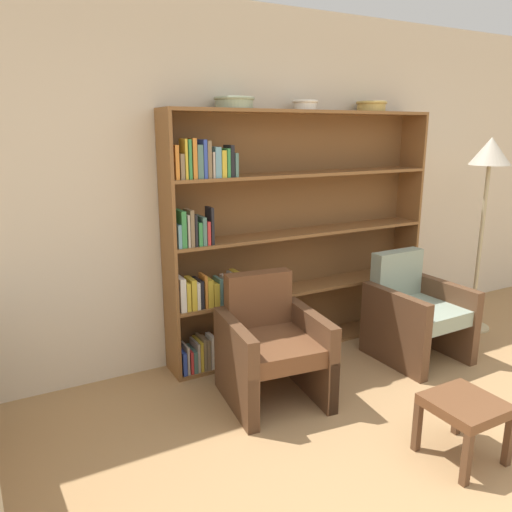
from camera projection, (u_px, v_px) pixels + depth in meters
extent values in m
cube|color=beige|center=(270.00, 186.00, 4.11)|extent=(12.00, 0.06, 2.75)
cube|color=brown|center=(169.00, 249.00, 3.60)|extent=(0.02, 0.30, 1.98)
cube|color=brown|center=(407.00, 222.00, 4.69)|extent=(0.02, 0.30, 1.98)
cube|color=brown|center=(306.00, 112.00, 3.91)|extent=(2.32, 0.30, 0.02)
cube|color=brown|center=(301.00, 342.00, 4.39)|extent=(2.32, 0.30, 0.03)
cube|color=brown|center=(294.00, 231.00, 4.27)|extent=(2.32, 0.01, 1.98)
cube|color=#334CB2|center=(181.00, 361.00, 3.81)|extent=(0.03, 0.19, 0.18)
cube|color=#B2A899|center=(185.00, 358.00, 3.80)|extent=(0.02, 0.15, 0.23)
cube|color=red|center=(188.00, 359.00, 3.83)|extent=(0.02, 0.18, 0.18)
cube|color=#4C756B|center=(192.00, 358.00, 3.85)|extent=(0.03, 0.19, 0.17)
cube|color=#B2A899|center=(195.00, 355.00, 3.85)|extent=(0.02, 0.18, 0.23)
cube|color=gold|center=(198.00, 353.00, 3.86)|extent=(0.02, 0.18, 0.24)
cube|color=#7F6B4C|center=(201.00, 352.00, 3.87)|extent=(0.02, 0.18, 0.26)
cube|color=#7F6B4C|center=(205.00, 352.00, 3.88)|extent=(0.03, 0.16, 0.24)
cube|color=white|center=(211.00, 351.00, 3.88)|extent=(0.04, 0.13, 0.27)
cube|color=black|center=(216.00, 354.00, 3.91)|extent=(0.04, 0.13, 0.20)
cube|color=white|center=(220.00, 349.00, 3.94)|extent=(0.04, 0.15, 0.24)
cube|color=black|center=(225.00, 351.00, 3.98)|extent=(0.03, 0.19, 0.18)
cube|color=red|center=(230.00, 352.00, 3.98)|extent=(0.03, 0.14, 0.17)
cube|color=orange|center=(233.00, 349.00, 3.99)|extent=(0.02, 0.15, 0.20)
cube|color=#7F6B4C|center=(235.00, 348.00, 3.99)|extent=(0.02, 0.13, 0.21)
cube|color=brown|center=(302.00, 287.00, 4.26)|extent=(2.32, 0.30, 0.02)
cube|color=white|center=(180.00, 293.00, 3.67)|extent=(0.04, 0.17, 0.25)
cube|color=gold|center=(185.00, 295.00, 3.69)|extent=(0.03, 0.16, 0.21)
cube|color=gold|center=(191.00, 293.00, 3.71)|extent=(0.04, 0.16, 0.23)
cube|color=white|center=(195.00, 294.00, 3.73)|extent=(0.03, 0.16, 0.21)
cube|color=black|center=(198.00, 293.00, 3.75)|extent=(0.03, 0.17, 0.22)
cube|color=orange|center=(203.00, 290.00, 3.74)|extent=(0.02, 0.13, 0.25)
cube|color=gold|center=(208.00, 292.00, 3.76)|extent=(0.04, 0.13, 0.22)
cube|color=gold|center=(212.00, 292.00, 3.81)|extent=(0.04, 0.19, 0.18)
cube|color=#4C756B|center=(218.00, 291.00, 3.80)|extent=(0.03, 0.14, 0.21)
cube|color=#7F6B4C|center=(222.00, 292.00, 3.84)|extent=(0.04, 0.17, 0.17)
cube|color=white|center=(226.00, 289.00, 3.86)|extent=(0.03, 0.19, 0.20)
cube|color=#7F6B4C|center=(229.00, 290.00, 3.88)|extent=(0.02, 0.19, 0.17)
cube|color=#B2A899|center=(233.00, 287.00, 3.88)|extent=(0.02, 0.18, 0.22)
cube|color=gold|center=(236.00, 285.00, 3.90)|extent=(0.04, 0.18, 0.23)
cube|color=brown|center=(304.00, 232.00, 4.14)|extent=(2.32, 0.30, 0.02)
cube|color=#669EB2|center=(177.00, 235.00, 3.55)|extent=(0.03, 0.15, 0.17)
cube|color=#388C47|center=(180.00, 228.00, 3.56)|extent=(0.04, 0.17, 0.26)
cube|color=#B2A899|center=(185.00, 230.00, 3.58)|extent=(0.02, 0.17, 0.23)
cube|color=#7F6B4C|center=(189.00, 228.00, 3.58)|extent=(0.03, 0.15, 0.27)
cube|color=black|center=(192.00, 229.00, 3.61)|extent=(0.02, 0.17, 0.23)
cube|color=#388C47|center=(197.00, 233.00, 3.63)|extent=(0.03, 0.16, 0.17)
cube|color=#4C756B|center=(200.00, 230.00, 3.65)|extent=(0.03, 0.18, 0.21)
cube|color=red|center=(205.00, 232.00, 3.66)|extent=(0.02, 0.17, 0.17)
cube|color=black|center=(210.00, 225.00, 3.64)|extent=(0.02, 0.12, 0.27)
cube|color=brown|center=(305.00, 174.00, 4.03)|extent=(2.32, 0.30, 0.02)
cube|color=orange|center=(174.00, 162.00, 3.43)|extent=(0.03, 0.16, 0.23)
cube|color=#7F6B4C|center=(178.00, 166.00, 3.47)|extent=(0.03, 0.19, 0.17)
cube|color=gold|center=(184.00, 159.00, 3.44)|extent=(0.02, 0.12, 0.27)
cube|color=#388C47|center=(186.00, 159.00, 3.47)|extent=(0.02, 0.17, 0.27)
cube|color=orange|center=(192.00, 159.00, 3.47)|extent=(0.03, 0.12, 0.28)
cube|color=#4C756B|center=(196.00, 161.00, 3.52)|extent=(0.04, 0.18, 0.23)
cube|color=#334CB2|center=(202.00, 159.00, 3.52)|extent=(0.03, 0.15, 0.27)
cube|color=#7F6B4C|center=(206.00, 159.00, 3.53)|extent=(0.03, 0.15, 0.26)
cube|color=#B2A899|center=(209.00, 165.00, 3.57)|extent=(0.02, 0.18, 0.18)
cube|color=#669EB2|center=(215.00, 162.00, 3.57)|extent=(0.04, 0.15, 0.22)
cube|color=gold|center=(220.00, 164.00, 3.60)|extent=(0.04, 0.17, 0.19)
cube|color=#388C47|center=(226.00, 163.00, 3.60)|extent=(0.02, 0.12, 0.20)
cube|color=black|center=(229.00, 161.00, 3.61)|extent=(0.03, 0.13, 0.23)
cube|color=#4C756B|center=(233.00, 165.00, 3.64)|extent=(0.02, 0.14, 0.17)
cylinder|color=gray|center=(234.00, 103.00, 3.60)|extent=(0.27, 0.27, 0.08)
torus|color=gray|center=(234.00, 99.00, 3.59)|extent=(0.30, 0.30, 0.02)
cylinder|color=silver|center=(305.00, 105.00, 3.89)|extent=(0.18, 0.18, 0.07)
torus|color=silver|center=(305.00, 102.00, 3.88)|extent=(0.20, 0.20, 0.02)
cylinder|color=tan|center=(371.00, 107.00, 4.20)|extent=(0.24, 0.24, 0.08)
torus|color=tan|center=(372.00, 103.00, 4.19)|extent=(0.26, 0.26, 0.02)
cube|color=brown|center=(332.00, 388.00, 3.27)|extent=(0.08, 0.08, 0.37)
cube|color=brown|center=(251.00, 405.00, 3.07)|extent=(0.08, 0.08, 0.37)
cube|color=brown|center=(291.00, 351.00, 3.82)|extent=(0.08, 0.08, 0.37)
cube|color=brown|center=(221.00, 363.00, 3.62)|extent=(0.08, 0.08, 0.37)
cube|color=brown|center=(274.00, 346.00, 3.39)|extent=(0.55, 0.69, 0.12)
cube|color=brown|center=(258.00, 300.00, 3.59)|extent=(0.49, 0.18, 0.42)
cube|color=brown|center=(310.00, 352.00, 3.52)|extent=(0.16, 0.68, 0.61)
cube|color=brown|center=(235.00, 366.00, 3.31)|extent=(0.16, 0.68, 0.61)
cube|color=brown|center=(473.00, 343.00, 3.96)|extent=(0.07, 0.07, 0.37)
cube|color=brown|center=(422.00, 358.00, 3.69)|extent=(0.07, 0.07, 0.37)
cube|color=brown|center=(414.00, 318.00, 4.48)|extent=(0.07, 0.07, 0.37)
cube|color=brown|center=(366.00, 331.00, 4.20)|extent=(0.07, 0.07, 0.37)
cube|color=gray|center=(420.00, 312.00, 4.03)|extent=(0.49, 0.65, 0.12)
cube|color=gray|center=(396.00, 275.00, 4.21)|extent=(0.48, 0.13, 0.42)
cube|color=brown|center=(442.00, 317.00, 4.19)|extent=(0.09, 0.68, 0.61)
cube|color=brown|center=(394.00, 329.00, 3.92)|extent=(0.09, 0.68, 0.61)
cylinder|color=tan|center=(471.00, 326.00, 4.75)|extent=(0.32, 0.32, 0.02)
cylinder|color=tan|center=(480.00, 248.00, 4.56)|extent=(0.04, 0.04, 1.51)
cone|color=#BCB29E|center=(491.00, 151.00, 4.35)|extent=(0.35, 0.35, 0.24)
cube|color=brown|center=(417.00, 427.00, 2.90)|extent=(0.04, 0.04, 0.30)
cube|color=brown|center=(458.00, 411.00, 3.06)|extent=(0.04, 0.04, 0.30)
cube|color=brown|center=(466.00, 460.00, 2.61)|extent=(0.04, 0.04, 0.30)
cube|color=brown|center=(508.00, 441.00, 2.77)|extent=(0.04, 0.04, 0.30)
cube|color=brown|center=(465.00, 405.00, 2.79)|extent=(0.38, 0.38, 0.06)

